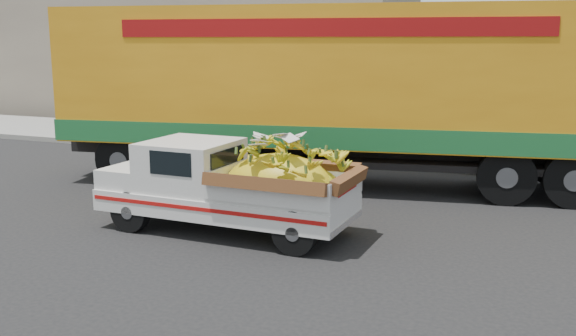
% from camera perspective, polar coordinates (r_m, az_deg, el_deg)
% --- Properties ---
extents(ground, '(100.00, 100.00, 0.00)m').
position_cam_1_polar(ground, '(11.40, -12.06, -4.78)').
color(ground, black).
rests_on(ground, ground).
extents(curb, '(60.00, 0.25, 0.15)m').
position_cam_1_polar(curb, '(17.01, 0.51, 0.98)').
color(curb, gray).
rests_on(curb, ground).
extents(sidewalk, '(60.00, 4.00, 0.14)m').
position_cam_1_polar(sidewalk, '(18.94, 2.92, 2.00)').
color(sidewalk, gray).
rests_on(sidewalk, ground).
extents(building_left, '(18.00, 6.00, 5.00)m').
position_cam_1_polar(building_left, '(27.53, -8.77, 9.83)').
color(building_left, gray).
rests_on(building_left, ground).
extents(pickup_truck, '(4.23, 1.61, 1.47)m').
position_cam_1_polar(pickup_truck, '(10.37, -3.99, -1.63)').
color(pickup_truck, black).
rests_on(pickup_truck, ground).
extents(semi_trailer, '(12.08, 4.58, 3.80)m').
position_cam_1_polar(semi_trailer, '(13.80, 4.21, 7.14)').
color(semi_trailer, black).
rests_on(semi_trailer, ground).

